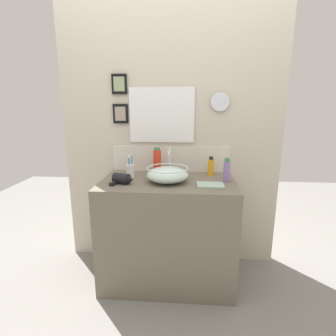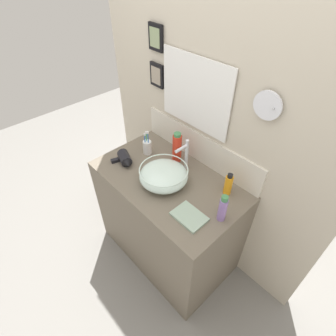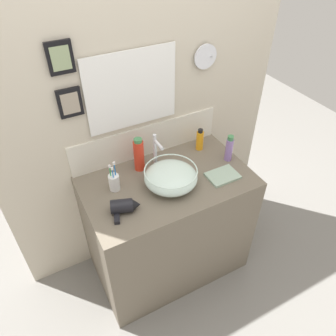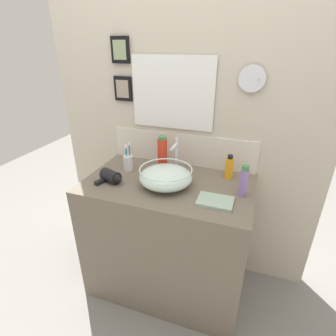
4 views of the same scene
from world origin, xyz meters
name	(u,v)px [view 3 (image 3 of 4)]	position (x,y,z in m)	size (l,w,h in m)	color
ground_plane	(168,261)	(0.00, 0.00, 0.00)	(6.00, 6.00, 0.00)	gray
vanity_counter	(168,226)	(0.00, 0.00, 0.42)	(1.04, 0.61, 0.85)	#6B6051
back_panel	(142,110)	(0.00, 0.34, 1.17)	(1.89, 0.09, 2.33)	beige
glass_bowl_sink	(171,177)	(0.00, -0.04, 0.91)	(0.32, 0.32, 0.11)	silver
faucet	(156,149)	(0.00, 0.16, 0.98)	(0.02, 0.12, 0.24)	silver
hair_drier	(124,207)	(-0.33, -0.11, 0.89)	(0.18, 0.14, 0.08)	black
toothbrush_cup	(114,182)	(-0.31, 0.08, 0.90)	(0.06, 0.06, 0.20)	white
lotion_bottle	(200,140)	(0.34, 0.19, 0.92)	(0.05, 0.05, 0.16)	orange
spray_bottle	(230,149)	(0.45, 0.00, 0.94)	(0.05, 0.05, 0.19)	#8C6BB2
soap_dispenser	(139,155)	(-0.10, 0.18, 0.96)	(0.06, 0.06, 0.23)	red
hand_towel	(223,176)	(0.32, -0.13, 0.86)	(0.19, 0.14, 0.02)	#99B29E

